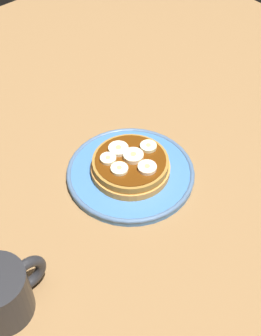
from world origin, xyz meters
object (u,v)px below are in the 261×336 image
(banana_slice_1, at_px, (119,148))
(banana_slice_5, at_px, (147,168))
(banana_slice_3, at_px, (147,145))
(plate, at_px, (131,173))
(pancake_stack, at_px, (131,166))
(banana_slice_0, at_px, (135,158))
(banana_slice_4, at_px, (108,159))
(coffee_mug, at_px, (1,292))
(banana_slice_2, at_px, (119,169))

(banana_slice_1, distance_m, banana_slice_5, 0.07)
(banana_slice_1, height_order, banana_slice_3, same)
(plate, height_order, pancake_stack, pancake_stack)
(banana_slice_3, bearing_deg, banana_slice_0, -165.41)
(pancake_stack, distance_m, banana_slice_4, 0.04)
(banana_slice_1, height_order, coffee_mug, coffee_mug)
(pancake_stack, height_order, banana_slice_4, banana_slice_4)
(banana_slice_3, bearing_deg, banana_slice_1, 146.35)
(banana_slice_0, height_order, banana_slice_4, banana_slice_0)
(banana_slice_1, distance_m, banana_slice_3, 0.05)
(pancake_stack, height_order, banana_slice_2, banana_slice_2)
(plate, relative_size, banana_slice_1, 6.41)
(banana_slice_0, relative_size, banana_slice_2, 1.18)
(banana_slice_3, distance_m, banana_slice_5, 0.05)
(banana_slice_4, bearing_deg, banana_slice_2, -92.45)
(plate, distance_m, banana_slice_5, 0.05)
(banana_slice_4, bearing_deg, banana_slice_5, -60.33)
(banana_slice_2, bearing_deg, banana_slice_1, 48.27)
(banana_slice_5, bearing_deg, banana_slice_3, 46.99)
(banana_slice_3, xyz_separation_m, banana_slice_5, (-0.04, -0.04, 0.00))
(plate, xyz_separation_m, banana_slice_0, (0.01, -0.00, 0.04))
(banana_slice_2, bearing_deg, coffee_mug, -167.27)
(banana_slice_3, distance_m, banana_slice_4, 0.07)
(plate, distance_m, banana_slice_1, 0.05)
(banana_slice_1, xyz_separation_m, banana_slice_3, (0.04, -0.03, -0.00))
(banana_slice_1, distance_m, coffee_mug, 0.31)
(banana_slice_0, bearing_deg, pancake_stack, 147.47)
(banana_slice_1, height_order, banana_slice_4, same)
(pancake_stack, xyz_separation_m, banana_slice_4, (-0.03, 0.03, 0.02))
(plate, bearing_deg, banana_slice_5, -81.44)
(banana_slice_4, distance_m, coffee_mug, 0.28)
(coffee_mug, bearing_deg, banana_slice_1, 17.92)
(plate, relative_size, banana_slice_0, 6.42)
(banana_slice_0, height_order, banana_slice_5, banana_slice_0)
(pancake_stack, height_order, coffee_mug, coffee_mug)
(pancake_stack, relative_size, banana_slice_3, 4.83)
(pancake_stack, bearing_deg, banana_slice_5, -82.32)
(banana_slice_2, distance_m, coffee_mug, 0.27)
(banana_slice_1, bearing_deg, banana_slice_2, -131.73)
(banana_slice_0, xyz_separation_m, banana_slice_2, (-0.04, -0.00, -0.00))
(banana_slice_2, height_order, banana_slice_3, same)
(banana_slice_1, bearing_deg, banana_slice_5, -87.31)
(banana_slice_4, height_order, coffee_mug, coffee_mug)
(banana_slice_0, bearing_deg, banana_slice_1, 96.99)
(banana_slice_1, bearing_deg, plate, -94.07)
(banana_slice_0, xyz_separation_m, banana_slice_3, (0.04, 0.01, -0.00))
(plate, bearing_deg, banana_slice_0, -36.89)
(pancake_stack, bearing_deg, banana_slice_3, 7.57)
(banana_slice_1, bearing_deg, coffee_mug, -162.08)
(coffee_mug, bearing_deg, banana_slice_3, 11.65)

